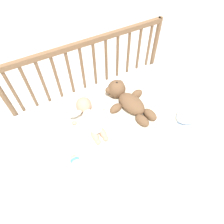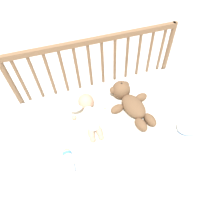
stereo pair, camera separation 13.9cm
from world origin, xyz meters
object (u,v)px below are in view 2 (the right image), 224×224
Objects in this scene: teddy_bear at (130,101)px; baby at (90,113)px; small_pillow at (193,125)px; baby_bottle at (69,160)px.

baby is at bearing -178.62° from teddy_bear.
teddy_bear reaches higher than small_pillow.
teddy_bear is 0.47m from small_pillow.
baby_bottle is 0.70× the size of small_pillow.
teddy_bear is 1.19× the size of baby.
baby is 1.63× the size of small_pillow.
baby_bottle is at bearing -150.17° from teddy_bear.
baby is 2.33× the size of baby_bottle.
baby is 0.36m from baby_bottle.
teddy_bear reaches higher than baby_bottle.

